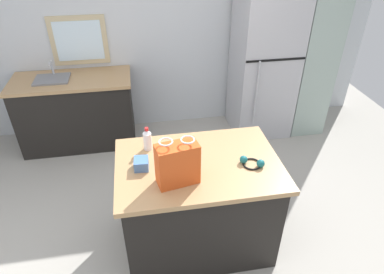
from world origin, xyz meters
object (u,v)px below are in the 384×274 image
Objects in this scene: refrigerator at (263,67)px; kitchen_island at (198,204)px; tall_cabinet at (311,51)px; shopping_bag at (177,164)px; bottle at (147,140)px; ear_defenders at (252,162)px; small_box at (141,164)px.

kitchen_island is at bearing -123.24° from refrigerator.
tall_cabinet is 2.86m from shopping_bag.
bottle is 1.01× the size of ear_defenders.
shopping_bag is (-1.39, -2.03, 0.16)m from refrigerator.
ear_defenders is (0.41, -0.09, 0.48)m from kitchen_island.
kitchen_island is 0.71× the size of refrigerator.
tall_cabinet reaches higher than bottle.
shopping_bag reaches higher than bottle.
bottle reaches higher than small_box.
tall_cabinet reaches higher than kitchen_island.
tall_cabinet is (1.82, 1.83, 0.63)m from kitchen_island.
refrigerator is at bearing 55.53° from shopping_bag.
bottle is (0.07, 0.25, 0.05)m from small_box.
small_box is (-1.65, -1.82, 0.04)m from refrigerator.
tall_cabinet is at bearing 45.12° from kitchen_island.
tall_cabinet reaches higher than shopping_bag.
bottle is 0.87m from ear_defenders.
kitchen_island is 6.36× the size of ear_defenders.
refrigerator is 0.65m from tall_cabinet.
shopping_bag is 1.80× the size of ear_defenders.
tall_cabinet reaches higher than ear_defenders.
small_box is 0.26m from bottle.
shopping_bag is at bearing -38.56° from small_box.
refrigerator is 2.23m from bottle.
bottle is at bearing -144.52° from tall_cabinet.
tall_cabinet is 2.71m from bottle.
bottle is (-0.19, 0.45, -0.07)m from shopping_bag.
small_box is at bearing 172.99° from ear_defenders.
bottle is at bearing 145.65° from kitchen_island.
refrigerator is (1.20, 1.83, 0.46)m from kitchen_island.
small_box is (-2.27, -1.82, -0.13)m from tall_cabinet.
tall_cabinet is 10.42× the size of bottle.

